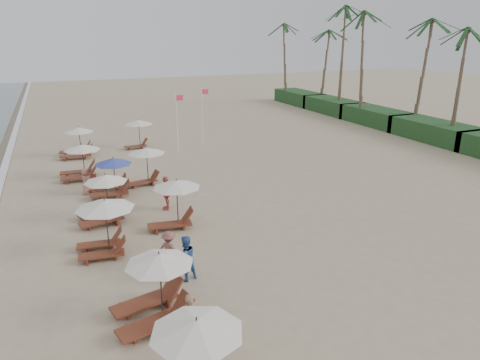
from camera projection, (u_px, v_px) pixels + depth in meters
name	position (u px, v px, depth m)	size (l,w,h in m)	color
ground	(295.00, 275.00, 16.43)	(160.00, 160.00, 0.00)	tan
shrub_hedge	(435.00, 131.00, 37.01)	(3.20, 53.00, 1.60)	#193D1C
palm_row	(441.00, 17.00, 34.86)	(7.00, 52.00, 12.30)	brown
lounger_station_1	(152.00, 292.00, 13.55)	(2.74, 2.49, 2.26)	brown
lounger_station_2	(102.00, 225.00, 17.61)	(2.54, 2.37, 2.33)	brown
lounger_station_3	(102.00, 201.00, 20.83)	(2.58, 2.26, 2.32)	brown
lounger_station_4	(110.00, 178.00, 24.32)	(2.58, 2.07, 2.12)	brown
lounger_station_5	(79.00, 163.00, 27.08)	(2.68, 2.22, 2.17)	brown
lounger_station_6	(76.00, 144.00, 31.87)	(2.69, 2.30, 2.21)	brown
inland_station_0	(173.00, 200.00, 20.08)	(2.76, 2.24, 2.22)	brown
inland_station_1	(144.00, 162.00, 25.88)	(2.63, 2.24, 2.22)	brown
inland_station_2	(137.00, 129.00, 34.29)	(2.49, 2.24, 2.22)	brown
beachgoer_near	(191.00, 318.00, 12.69)	(0.55, 0.36, 1.51)	#9D7255
beachgoer_mid_a	(185.00, 258.00, 15.84)	(0.85, 0.66, 1.75)	#3761A5
beachgoer_mid_b	(169.00, 249.00, 16.77)	(0.97, 0.56, 1.50)	brown
beachgoer_far_a	(166.00, 193.00, 22.32)	(1.05, 0.44, 1.79)	#C4524E
beachgoer_far_b	(86.00, 181.00, 24.46)	(0.76, 0.49, 1.55)	#B0725F
flag_pole_near	(177.00, 121.00, 32.09)	(0.60, 0.08, 4.64)	silver
flag_pole_far	(202.00, 114.00, 34.64)	(0.60, 0.08, 4.74)	silver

